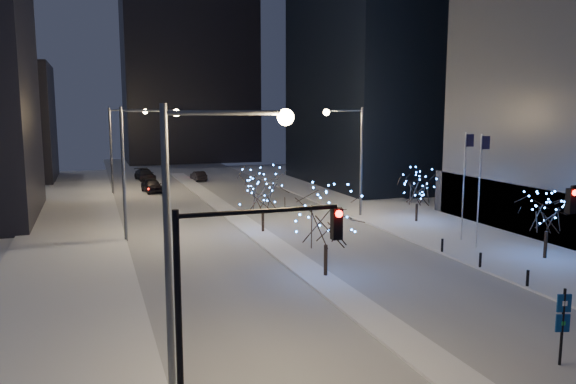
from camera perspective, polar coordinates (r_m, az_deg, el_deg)
name	(u,v)px	position (r m, az deg, el deg)	size (l,w,h in m)	color
road	(231,214)	(53.14, -5.80, -2.27)	(20.00, 130.00, 0.02)	#AFB5BF
median	(245,224)	(48.37, -4.40, -3.23)	(2.00, 80.00, 0.15)	silver
east_sidewalk	(464,235)	(45.97, 17.47, -4.22)	(10.00, 90.00, 0.15)	silver
west_sidewalk	(66,270)	(37.13, -21.67, -7.40)	(8.00, 90.00, 0.15)	silver
horizon_block	(189,49)	(109.88, -10.05, 14.13)	(24.00, 14.00, 42.00)	black
street_lamp_w_near	(200,213)	(18.38, -8.93, -2.08)	(4.40, 0.56, 10.00)	#595E66
street_lamp_w_mid	(138,154)	(43.04, -15.04, 3.71)	(4.40, 0.56, 10.00)	#595E66
street_lamp_w_far	(120,138)	(67.94, -16.69, 5.26)	(4.40, 0.56, 10.00)	#595E66
street_lamp_east	(352,147)	(51.02, 6.56, 4.57)	(3.90, 0.56, 10.00)	#595E66
traffic_signal_west	(230,281)	(16.99, -5.88, -8.94)	(5.26, 0.43, 7.00)	black
flagpoles	(472,180)	(42.05, 18.20, 1.14)	(1.35, 2.60, 8.00)	silver
bollards	(503,268)	(35.36, 20.97, -7.27)	(0.16, 12.16, 0.90)	black
car_near	(152,186)	(68.60, -13.64, 0.63)	(1.92, 4.78, 1.63)	black
car_mid	(198,176)	(78.58, -9.08, 1.62)	(1.41, 4.04, 1.33)	black
car_far	(145,175)	(80.70, -14.33, 1.71)	(2.16, 5.33, 1.55)	black
holiday_tree_median_near	(326,218)	(32.60, 3.89, -2.65)	(4.42, 4.42, 5.35)	black
holiday_tree_median_far	(263,191)	(44.42, -2.59, 0.08)	(5.24, 5.24, 5.13)	black
holiday_tree_plaza_near	(548,212)	(40.14, 24.88, -1.86)	(4.05, 4.05, 4.60)	black
holiday_tree_plaza_far	(417,188)	(49.77, 13.01, 0.44)	(4.35, 4.35, 4.67)	black
wayfinding_sign	(563,319)	(24.34, 26.15, -11.48)	(0.54, 0.22, 3.08)	black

